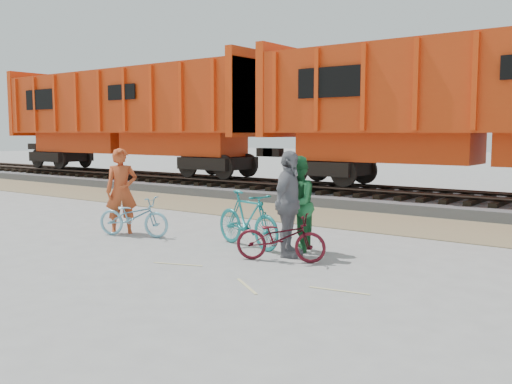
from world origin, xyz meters
The scene contains 12 objects.
ground centered at (0.00, 0.00, 0.00)m, with size 120.00×120.00×0.00m, color #9E9E99.
gravel_strip centered at (0.00, 5.50, 0.01)m, with size 120.00×3.00×0.02m, color #908159.
ballast_bed centered at (0.00, 9.00, 0.15)m, with size 120.00×4.00×0.30m, color slate.
track centered at (0.00, 9.00, 0.47)m, with size 120.00×2.60×0.24m.
hopper_car_left centered at (-13.54, 9.00, 3.01)m, with size 14.00×3.13×4.65m.
hopper_car_center centered at (1.46, 9.00, 3.01)m, with size 14.00×3.13×4.65m.
bicycle_blue centered at (-3.64, 0.54, 0.44)m, with size 0.58×1.66×0.87m, color #79BBD0.
bicycle_teal centered at (-0.95, 1.09, 0.55)m, with size 0.52×1.84×1.11m, color teal.
bicycle_maroon centered at (0.26, 0.47, 0.42)m, with size 0.56×1.60×0.84m, color #500E18.
person_solo centered at (-4.14, 0.64, 0.95)m, with size 0.69×0.45×1.90m, color #BB4821.
person_man centered at (0.05, 1.29, 0.91)m, with size 0.88×0.69×1.81m, color #226D37.
person_woman centered at (0.16, 0.87, 0.96)m, with size 1.13×0.47×1.93m, color gray.
Camera 1 is at (5.80, -7.65, 2.25)m, focal length 40.00 mm.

